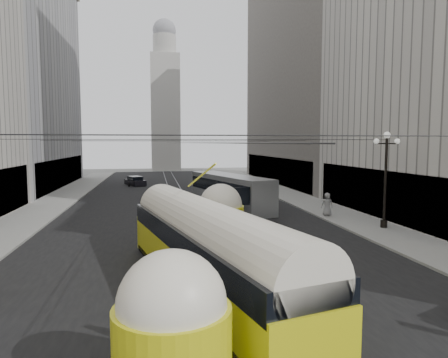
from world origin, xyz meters
name	(u,v)px	position (x,y,z in m)	size (l,w,h in m)	color
road	(181,203)	(0.00, 32.50, 0.00)	(20.00, 85.00, 0.02)	black
sidewalk_left	(59,200)	(-12.00, 36.00, 0.07)	(4.00, 72.00, 0.15)	gray
sidewalk_right	(287,194)	(12.00, 36.00, 0.07)	(4.00, 72.00, 0.15)	gray
rail_left	(173,203)	(-0.75, 32.50, 0.00)	(0.12, 85.00, 0.04)	gray
rail_right	(188,202)	(0.75, 32.50, 0.00)	(0.12, 85.00, 0.04)	gray
building_left_far	(9,74)	(-19.99, 48.00, 14.31)	(12.60, 28.60, 28.60)	#999999
building_right_far	(315,67)	(20.00, 48.00, 16.31)	(12.60, 32.60, 32.60)	#514C47
distant_tower	(165,99)	(0.00, 80.00, 14.97)	(6.00, 6.00, 31.36)	#B2AFA8
lamppost_right_mid	(386,174)	(12.60, 18.00, 3.74)	(1.86, 0.44, 6.37)	black
catenary	(182,142)	(0.12, 31.49, 5.88)	(25.00, 72.00, 0.23)	black
streetcar	(207,248)	(-0.50, 8.99, 1.75)	(5.88, 15.95, 3.59)	#CBC911
city_bus	(230,190)	(4.07, 28.38, 1.62)	(5.69, 12.07, 2.96)	#A0A2A5
sedan_white_far	(213,187)	(4.30, 40.06, 0.65)	(3.27, 4.92, 1.44)	silver
sedan_dark_far	(135,181)	(-5.07, 49.10, 0.57)	(3.11, 4.32, 1.26)	black
pedestrian_crossing_a	(145,320)	(-2.79, 5.00, 0.84)	(0.62, 0.40, 1.69)	black
pedestrian_sidewalk_right	(327,204)	(10.66, 22.65, 1.05)	(0.88, 0.54, 1.80)	slate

